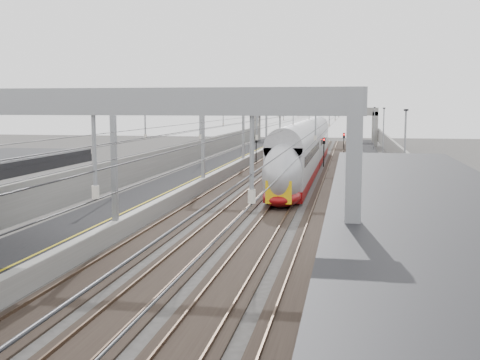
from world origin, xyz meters
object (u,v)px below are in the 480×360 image
at_px(bench, 433,309).
at_px(signal_green, 256,145).
at_px(train, 305,153).
at_px(overbridge, 315,116).

bearing_deg(bench, signal_green, 103.74).
xyz_separation_m(train, signal_green, (-6.70, 8.75, 0.20)).
bearing_deg(signal_green, overbridge, 81.57).
xyz_separation_m(overbridge, signal_green, (-5.20, -35.07, -2.89)).
height_order(overbridge, train, overbridge).
bearing_deg(overbridge, train, -88.04).
distance_m(train, bench, 48.36).
relative_size(overbridge, train, 0.42).
distance_m(train, signal_green, 11.02).
bearing_deg(train, bench, -81.52).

